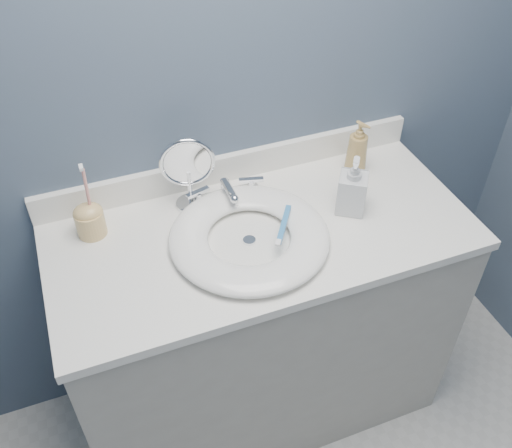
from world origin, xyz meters
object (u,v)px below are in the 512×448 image
soap_bottle_amber (358,147)px  toothbrush_holder (90,219)px  makeup_mirror (188,170)px  soap_bottle_clear (353,185)px

soap_bottle_amber → toothbrush_holder: (-0.84, 0.00, -0.04)m
makeup_mirror → soap_bottle_clear: (0.44, -0.19, -0.04)m
makeup_mirror → soap_bottle_clear: size_ratio=1.31×
makeup_mirror → soap_bottle_clear: bearing=-12.8°
makeup_mirror → soap_bottle_clear: makeup_mirror is taller
soap_bottle_amber → toothbrush_holder: 0.84m
soap_bottle_clear → toothbrush_holder: size_ratio=0.76×
soap_bottle_amber → toothbrush_holder: bearing=157.1°
toothbrush_holder → makeup_mirror: bearing=3.5°
makeup_mirror → soap_bottle_amber: (0.54, -0.02, -0.04)m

